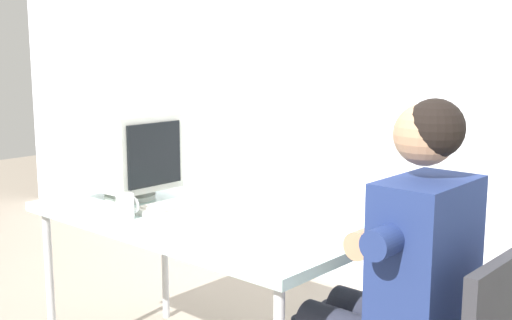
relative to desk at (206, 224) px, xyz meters
The scene contains 6 objects.
wall_back 1.64m from the desk, 77.91° to the left, with size 8.00×0.10×3.00m, color silver.
desk is the anchor object (origin of this frame).
crt_monitor 0.51m from the desk, behind, with size 0.36×0.33×0.38m.
keyboard 0.14m from the desk, behind, with size 0.17×0.43×0.03m.
person_seated 0.86m from the desk, ahead, with size 0.68×0.57×1.27m.
desk_mug 0.33m from the desk, 122.17° to the right, with size 0.07×0.08×0.10m.
Camera 1 is at (1.85, -1.78, 1.41)m, focal length 45.36 mm.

